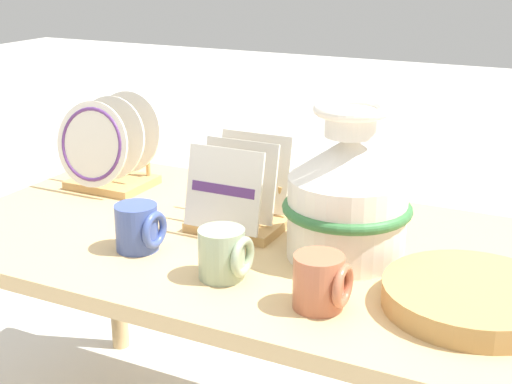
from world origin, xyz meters
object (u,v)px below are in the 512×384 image
at_px(dish_rack_round_plates, 108,155).
at_px(mug_sage_glaze, 224,254).
at_px(ceramic_vase, 347,194).
at_px(wicker_charger_stack, 472,297).
at_px(mug_terracotta_glaze, 321,282).
at_px(dish_rack_square_plates, 240,203).
at_px(mug_cobalt_glaze, 139,228).

relative_size(dish_rack_round_plates, mug_sage_glaze, 2.44).
xyz_separation_m(ceramic_vase, mug_sage_glaze, (-0.18, -0.21, -0.09)).
bearing_deg(wicker_charger_stack, mug_sage_glaze, -169.21).
height_order(ceramic_vase, dish_rack_round_plates, ceramic_vase).
height_order(wicker_charger_stack, mug_terracotta_glaze, mug_terracotta_glaze).
relative_size(dish_rack_round_plates, dish_rack_square_plates, 1.18).
relative_size(dish_rack_square_plates, wicker_charger_stack, 0.64).
relative_size(mug_sage_glaze, mug_cobalt_glaze, 1.00).
distance_m(ceramic_vase, mug_cobalt_glaze, 0.45).
xyz_separation_m(mug_sage_glaze, mug_terracotta_glaze, (0.22, -0.03, 0.00)).
distance_m(mug_sage_glaze, mug_cobalt_glaze, 0.23).
relative_size(mug_cobalt_glaze, mug_terracotta_glaze, 1.00).
distance_m(dish_rack_round_plates, mug_terracotta_glaze, 0.86).
height_order(dish_rack_round_plates, mug_cobalt_glaze, dish_rack_round_plates).
xyz_separation_m(dish_rack_round_plates, mug_cobalt_glaze, (0.32, -0.31, -0.04)).
relative_size(dish_rack_round_plates, wicker_charger_stack, 0.76).
xyz_separation_m(ceramic_vase, wicker_charger_stack, (0.28, -0.12, -0.12)).
relative_size(ceramic_vase, mug_cobalt_glaze, 3.22).
bearing_deg(mug_cobalt_glaze, mug_sage_glaze, -10.09).
bearing_deg(ceramic_vase, dish_rack_round_plates, 168.56).
bearing_deg(wicker_charger_stack, mug_cobalt_glaze, -176.13).
height_order(dish_rack_square_plates, mug_cobalt_glaze, dish_rack_square_plates).
distance_m(dish_rack_round_plates, mug_sage_glaze, 0.66).
distance_m(wicker_charger_stack, mug_terracotta_glaze, 0.27).
bearing_deg(dish_rack_round_plates, ceramic_vase, -11.44).
bearing_deg(mug_sage_glaze, mug_cobalt_glaze, 169.91).
bearing_deg(mug_sage_glaze, ceramic_vase, 49.43).
height_order(mug_sage_glaze, mug_cobalt_glaze, same).
height_order(dish_rack_square_plates, mug_terracotta_glaze, dish_rack_square_plates).
distance_m(dish_rack_square_plates, mug_terracotta_glaze, 0.42).
bearing_deg(mug_terracotta_glaze, dish_rack_square_plates, 137.96).
relative_size(ceramic_vase, mug_terracotta_glaze, 3.22).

